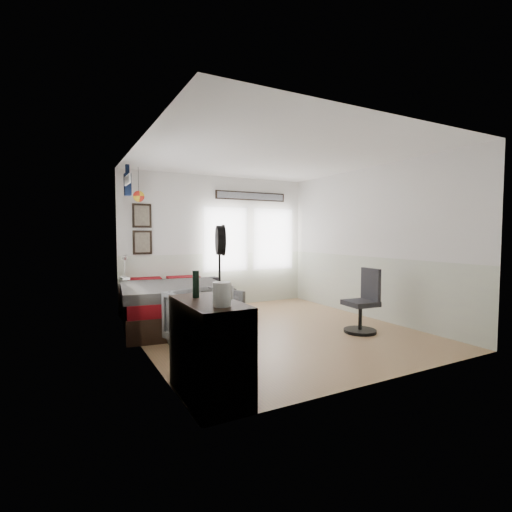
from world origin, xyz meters
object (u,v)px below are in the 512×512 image
Objects in this scene: nightstand at (210,298)px; dresser at (209,349)px; bed at (172,304)px; armchair at (204,317)px; task_chair at (363,306)px.

dresser is at bearing -118.64° from nightstand.
armchair is (0.09, -1.32, 0.04)m from bed.
nightstand is at bearing 122.27° from task_chair.
dresser reaches higher than bed.
armchair is at bearing 172.07° from task_chair.
task_chair is at bearing -70.34° from nightstand.
bed is 1.39m from nightstand.
dresser is 3.08m from task_chair.
task_chair reaches higher than nightstand.
bed is at bearing 81.35° from dresser.
armchair is at bearing 71.44° from dresser.
bed is at bearing -145.91° from nightstand.
dresser is 4.09m from nightstand.
armchair is 0.84× the size of task_chair.
dresser reaches higher than armchair.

